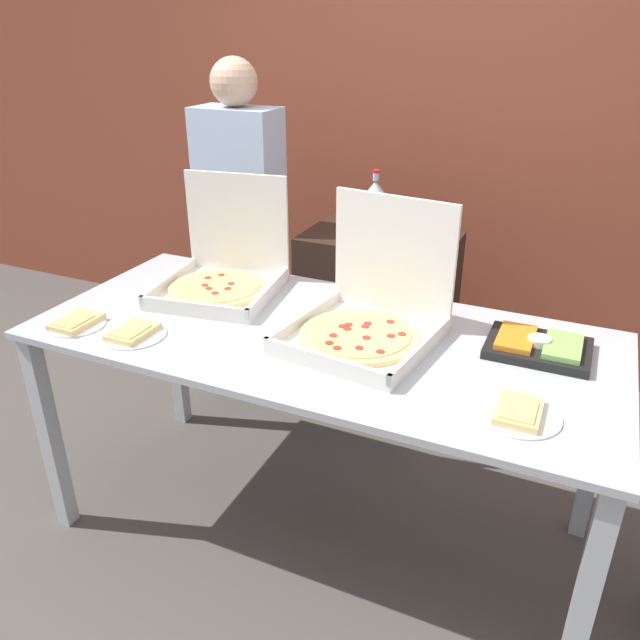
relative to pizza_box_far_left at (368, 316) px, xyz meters
name	(u,v)px	position (x,y,z in m)	size (l,w,h in m)	color
ground_plane	(320,525)	(-0.16, -0.04, -0.97)	(16.00, 16.00, 0.00)	#514C47
brick_wall_behind	(450,118)	(-0.16, 1.66, 0.43)	(10.00, 0.06, 2.80)	brown
buffet_table	(320,360)	(-0.16, -0.04, -0.19)	(2.03, 0.90, 0.89)	#B7BABF
pizza_box_far_left	(368,316)	(0.00, 0.00, 0.00)	(0.52, 0.53, 0.46)	silver
pizza_box_near_right	(223,272)	(-0.67, 0.15, 0.00)	(0.50, 0.51, 0.44)	silver
paper_plate_front_left	(76,323)	(-0.98, -0.35, -0.07)	(0.20, 0.20, 0.03)	white
paper_plate_front_center	(518,412)	(0.55, -0.28, -0.07)	(0.23, 0.23, 0.03)	white
paper_plate_front_right	(133,333)	(-0.74, -0.33, -0.07)	(0.22, 0.22, 0.03)	white
veggie_tray	(538,346)	(0.55, 0.13, -0.06)	(0.33, 0.25, 0.05)	black
sideboard_podium	(377,327)	(-0.26, 0.88, -0.49)	(0.71, 0.45, 0.96)	black
soda_bottle	(375,208)	(-0.29, 0.85, 0.13)	(0.08, 0.08, 0.31)	#B7BCC1
soda_can_silver	(390,236)	(-0.16, 0.71, 0.05)	(0.07, 0.07, 0.12)	silver
soda_can_colored	(342,207)	(-0.53, 1.06, 0.05)	(0.07, 0.07, 0.12)	red
person_guest_plaid	(242,235)	(-0.94, 0.74, -0.06)	(0.40, 0.22, 1.74)	black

